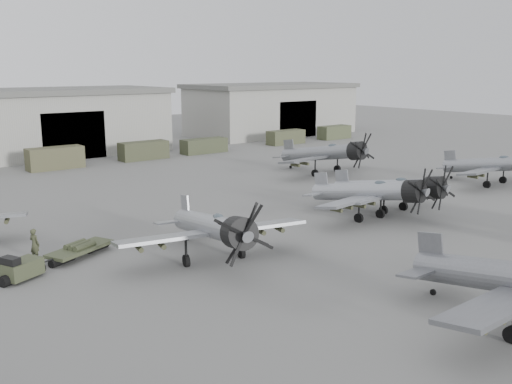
# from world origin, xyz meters

# --- Properties ---
(ground) EXTENTS (220.00, 220.00, 0.00)m
(ground) POSITION_xyz_m (0.00, 0.00, 0.00)
(ground) COLOR slate
(ground) RESTS_ON ground
(hangar_center) EXTENTS (29.00, 14.80, 8.70)m
(hangar_center) POSITION_xyz_m (0.00, 61.96, 4.37)
(hangar_center) COLOR gray
(hangar_center) RESTS_ON ground
(hangar_right) EXTENTS (29.00, 14.80, 8.70)m
(hangar_right) POSITION_xyz_m (38.00, 61.96, 4.37)
(hangar_right) COLOR gray
(hangar_right) RESTS_ON ground
(support_truck_3) EXTENTS (6.25, 2.20, 2.52)m
(support_truck_3) POSITION_xyz_m (-4.33, 50.00, 1.26)
(support_truck_3) COLOR #494830
(support_truck_3) RESTS_ON ground
(support_truck_4) EXTENTS (6.20, 2.20, 2.28)m
(support_truck_4) POSITION_xyz_m (6.89, 50.00, 1.14)
(support_truck_4) COLOR #3B3F29
(support_truck_4) RESTS_ON ground
(support_truck_5) EXTENTS (6.46, 2.20, 1.96)m
(support_truck_5) POSITION_xyz_m (16.01, 50.00, 0.98)
(support_truck_5) COLOR #3A4029
(support_truck_5) RESTS_ON ground
(support_truck_6) EXTENTS (6.14, 2.20, 2.10)m
(support_truck_6) POSITION_xyz_m (30.85, 50.00, 1.05)
(support_truck_6) COLOR #42452D
(support_truck_6) RESTS_ON ground
(support_truck_7) EXTENTS (5.77, 2.20, 2.14)m
(support_truck_7) POSITION_xyz_m (41.41, 50.00, 1.07)
(support_truck_7) COLOR #444A30
(support_truck_7) RESTS_ON ground
(aircraft_mid_1) EXTENTS (11.85, 10.67, 4.71)m
(aircraft_mid_1) POSITION_xyz_m (-8.22, 12.00, 2.14)
(aircraft_mid_1) COLOR #979A9F
(aircraft_mid_1) RESTS_ON ground
(aircraft_mid_2) EXTENTS (11.41, 10.27, 4.54)m
(aircraft_mid_2) POSITION_xyz_m (9.40, 12.70, 2.06)
(aircraft_mid_2) COLOR #9A9DA3
(aircraft_mid_2) RESTS_ON ground
(aircraft_mid_3) EXTENTS (11.40, 10.26, 4.55)m
(aircraft_mid_3) POSITION_xyz_m (26.44, 13.55, 2.07)
(aircraft_mid_3) COLOR gray
(aircraft_mid_3) RESTS_ON ground
(aircraft_far_1) EXTENTS (12.83, 11.55, 5.11)m
(aircraft_far_1) POSITION_xyz_m (17.68, 28.18, 2.32)
(aircraft_far_1) COLOR gray
(aircraft_far_1) RESTS_ON ground
(aircraft_extra_490) EXTENTS (11.41, 10.27, 4.54)m
(aircraft_extra_490) POSITION_xyz_m (7.12, 12.88, 2.06)
(aircraft_extra_490) COLOR #9A9DA3
(aircraft_extra_490) RESTS_ON ground
(tug_trailer) EXTENTS (7.48, 4.36, 1.52)m
(tug_trailer) POSITION_xyz_m (-16.60, 16.94, 0.57)
(tug_trailer) COLOR #3A402A
(tug_trailer) RESTS_ON ground
(ground_crew) EXTENTS (0.71, 0.84, 1.96)m
(ground_crew) POSITION_xyz_m (-16.47, 19.15, 0.98)
(ground_crew) COLOR #3A3D28
(ground_crew) RESTS_ON ground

